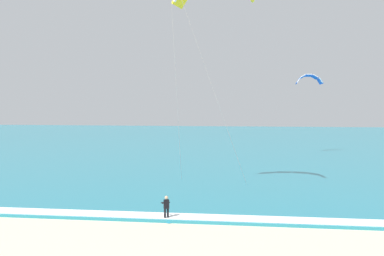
# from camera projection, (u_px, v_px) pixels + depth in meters

# --- Properties ---
(sea) EXTENTS (200.00, 120.00, 0.20)m
(sea) POSITION_uv_depth(u_px,v_px,m) (223.00, 142.00, 88.18)
(sea) COLOR teal
(sea) RESTS_ON ground
(surf_foam) EXTENTS (200.00, 1.62, 0.04)m
(surf_foam) POSITION_uv_depth(u_px,v_px,m) (170.00, 216.00, 29.77)
(surf_foam) COLOR white
(surf_foam) RESTS_ON sea
(surfboard) EXTENTS (1.03, 1.45, 0.09)m
(surfboard) POSITION_uv_depth(u_px,v_px,m) (166.00, 221.00, 29.30)
(surfboard) COLOR #239EC6
(surfboard) RESTS_ON ground
(kitesurfer) EXTENTS (0.67, 0.67, 1.69)m
(kitesurfer) POSITION_uv_depth(u_px,v_px,m) (166.00, 207.00, 29.26)
(kitesurfer) COLOR black
(kitesurfer) RESTS_ON ground
(kite_distant) EXTENTS (4.12, 1.94, 1.54)m
(kite_distant) POSITION_uv_depth(u_px,v_px,m) (309.00, 78.00, 64.95)
(kite_distant) COLOR blue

